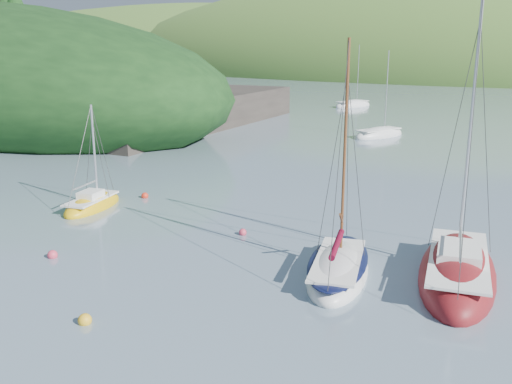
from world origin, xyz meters
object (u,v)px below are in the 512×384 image
Objects in this scene: sloop_red at (457,274)px; sailboat_yellow at (92,205)px; distant_sloop_a at (379,135)px; daysailer_white at (338,269)px; distant_sloop_c at (353,106)px.

sailboat_yellow is (-20.03, -2.07, -0.07)m from sloop_red.
sloop_red is 1.37× the size of distant_sloop_a.
sloop_red reaches higher than sailboat_yellow.
sailboat_yellow is at bearing 157.41° from daysailer_white.
daysailer_white is at bearing -166.81° from sloop_red.
distant_sloop_c is at bearing 94.94° from daysailer_white.
daysailer_white is 1.09× the size of distant_sloop_a.
sailboat_yellow is 0.66× the size of distant_sloop_c.
distant_sloop_c is (-12.63, 57.04, 0.01)m from sailboat_yellow.
distant_sloop_c is at bearing 83.38° from sailboat_yellow.
distant_sloop_c is (-14.94, 23.54, 0.01)m from distant_sloop_a.
sailboat_yellow is 58.42m from distant_sloop_c.
sloop_red is 1.30× the size of distant_sloop_c.
daysailer_white is 1.57× the size of sailboat_yellow.
daysailer_white is at bearing -20.12° from sailboat_yellow.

